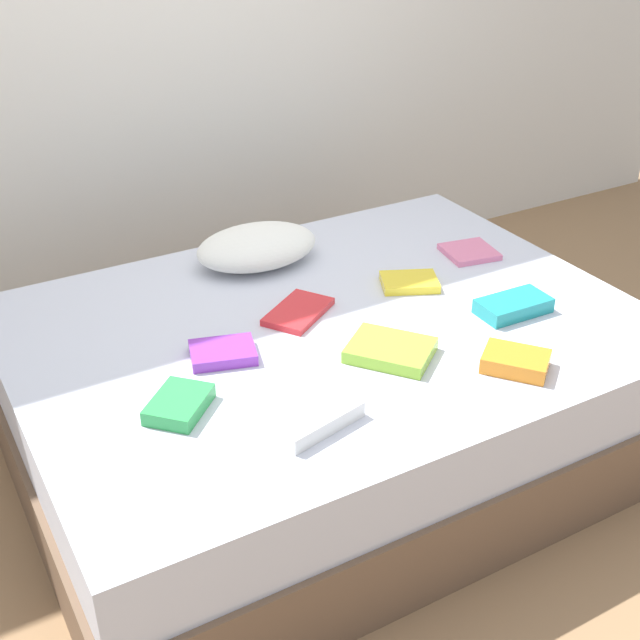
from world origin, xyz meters
TOP-DOWN VIEW (x-y plane):
  - ground_plane at (0.00, 0.00)m, footprint 8.00×8.00m
  - bed at (0.00, 0.00)m, footprint 2.00×1.50m
  - pillow at (-0.01, 0.50)m, footprint 0.45×0.32m
  - textbook_teal at (0.55, -0.25)m, footprint 0.24×0.13m
  - textbook_pink at (0.71, 0.17)m, footprint 0.21×0.20m
  - textbook_orange at (0.34, -0.51)m, footprint 0.22×0.23m
  - textbook_red at (-0.06, 0.09)m, footprint 0.28×0.25m
  - textbook_purple at (-0.38, -0.03)m, footprint 0.22×0.19m
  - textbook_lime at (0.06, -0.27)m, footprint 0.30×0.31m
  - textbook_yellow at (0.37, 0.07)m, footprint 0.23×0.21m
  - textbook_green at (-0.59, -0.22)m, footprint 0.23×0.23m
  - textbook_white at (-0.30, -0.45)m, footprint 0.27×0.18m

SIDE VIEW (x-z plane):
  - ground_plane at x=0.00m, z-range 0.00..0.00m
  - bed at x=0.00m, z-range 0.00..0.50m
  - textbook_pink at x=0.71m, z-range 0.50..0.52m
  - textbook_red at x=-0.06m, z-range 0.50..0.52m
  - textbook_yellow at x=0.37m, z-range 0.50..0.53m
  - textbook_purple at x=-0.38m, z-range 0.50..0.53m
  - textbook_lime at x=0.06m, z-range 0.50..0.54m
  - textbook_green at x=-0.59m, z-range 0.50..0.54m
  - textbook_white at x=-0.30m, z-range 0.50..0.55m
  - textbook_orange at x=0.34m, z-range 0.50..0.55m
  - textbook_teal at x=0.55m, z-range 0.50..0.55m
  - pillow at x=-0.01m, z-range 0.50..0.63m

